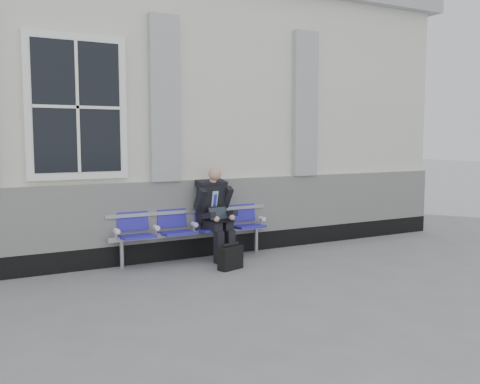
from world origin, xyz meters
TOP-DOWN VIEW (x-y plane):
  - ground at (0.00, 0.00)m, footprint 70.00×70.00m
  - station_building at (-0.02, 3.47)m, footprint 14.40×4.40m
  - bench at (1.98, 1.32)m, footprint 2.60×0.47m
  - businessman at (2.29, 1.19)m, footprint 0.58×0.77m
  - briefcase at (2.20, 0.51)m, footprint 0.40×0.26m

SIDE VIEW (x-z plane):
  - ground at x=0.00m, z-range 0.00..0.00m
  - briefcase at x=2.20m, z-range -0.01..0.36m
  - bench at x=1.98m, z-range 0.10..1.01m
  - businessman at x=2.29m, z-range 0.06..1.46m
  - station_building at x=-0.02m, z-range -0.02..4.47m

